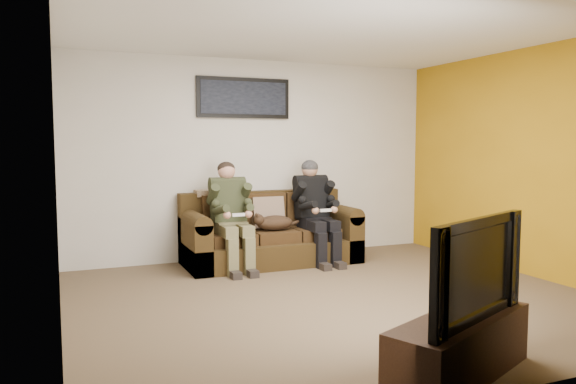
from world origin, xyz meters
name	(u,v)px	position (x,y,z in m)	size (l,w,h in m)	color
floor	(336,298)	(0.00, 0.00, 0.00)	(5.00, 5.00, 0.00)	brown
ceiling	(338,28)	(0.00, 0.00, 2.60)	(5.00, 5.00, 0.00)	silver
wall_back	(259,159)	(0.00, 2.25, 1.30)	(5.00, 5.00, 0.00)	beige
wall_front	(514,180)	(0.00, -2.25, 1.30)	(5.00, 5.00, 0.00)	beige
wall_left	(56,171)	(-2.50, 0.00, 1.30)	(4.50, 4.50, 0.00)	beige
wall_right	(534,162)	(2.50, 0.00, 1.30)	(4.50, 4.50, 0.00)	beige
accent_wall_right	(533,162)	(2.49, 0.00, 1.30)	(4.50, 4.50, 0.00)	#B28011
sofa	(269,236)	(-0.01, 1.83, 0.34)	(2.17, 0.94, 0.89)	#362610
throw_pillow	(268,213)	(-0.01, 1.87, 0.63)	(0.41, 0.12, 0.39)	#856B57
throw_blanket	(213,193)	(-0.67, 2.10, 0.89)	(0.44, 0.22, 0.08)	tan
person_left	(231,209)	(-0.57, 1.65, 0.72)	(0.51, 0.87, 1.29)	olive
person_right	(315,205)	(0.55, 1.65, 0.73)	(0.51, 0.86, 1.30)	black
cat	(273,223)	(-0.03, 1.63, 0.54)	(0.66, 0.26, 0.24)	#402A19
framed_poster	(244,98)	(-0.21, 2.22, 2.10)	(1.25, 0.05, 0.52)	black
tv_stand	(460,347)	(-0.11, -1.95, 0.20)	(1.26, 0.40, 0.40)	black
television	(462,267)	(-0.11, -1.95, 0.73)	(1.15, 0.15, 0.66)	black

